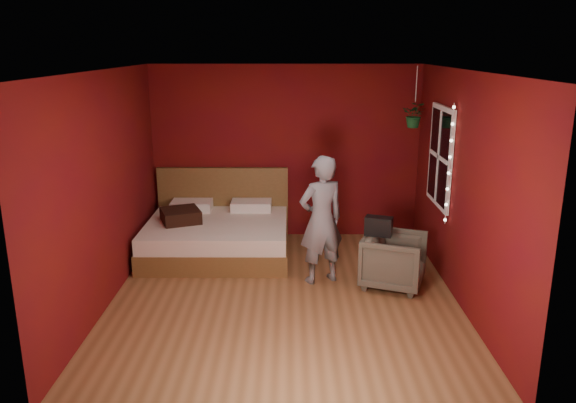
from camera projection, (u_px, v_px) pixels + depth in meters
name	position (u px, v px, depth m)	size (l,w,h in m)	color
floor	(284.00, 296.00, 6.63)	(4.50, 4.50, 0.00)	#8E6038
room_walls	(284.00, 156.00, 6.18)	(4.04, 4.54, 2.62)	#62130A
window	(440.00, 157.00, 7.09)	(0.05, 0.97, 1.27)	white
fairy_lights	(449.00, 165.00, 6.58)	(0.04, 0.04, 1.45)	silver
bed	(218.00, 233.00, 7.95)	(1.97, 1.68, 1.08)	brown
person	(321.00, 220.00, 6.84)	(0.58, 0.38, 1.60)	slate
armchair	(394.00, 260.00, 6.82)	(0.71, 0.73, 0.66)	#595546
handbag	(379.00, 226.00, 6.69)	(0.32, 0.16, 0.23)	black
throw_pillow	(181.00, 216.00, 7.77)	(0.50, 0.50, 0.18)	black
hanging_plant	(415.00, 115.00, 7.50)	(0.38, 0.36, 0.81)	silver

